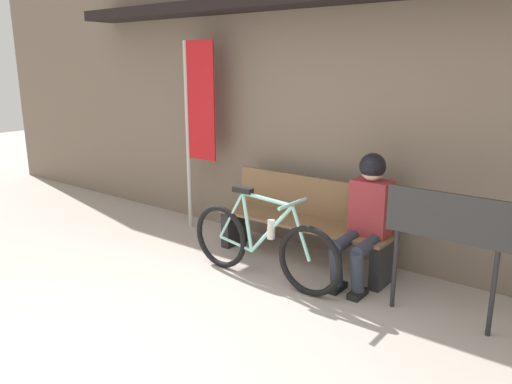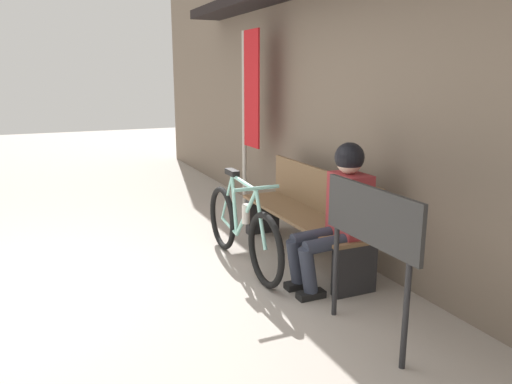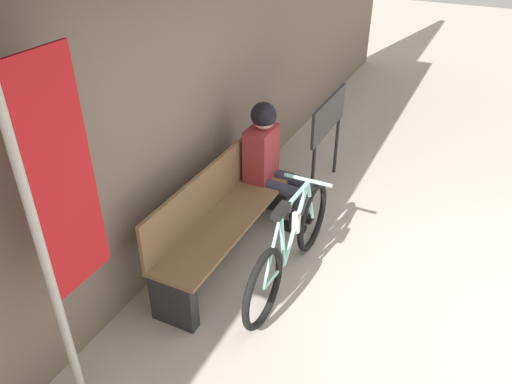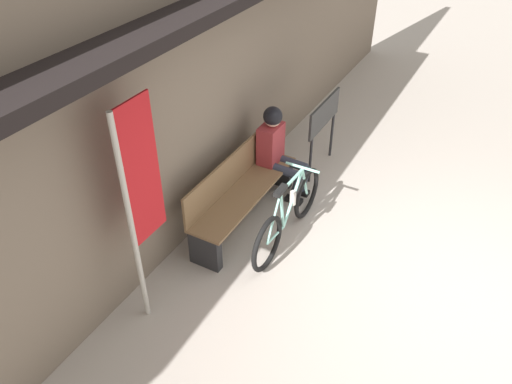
% 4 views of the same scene
% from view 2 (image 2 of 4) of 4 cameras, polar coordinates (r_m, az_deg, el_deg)
% --- Properties ---
extents(ground_plane, '(24.00, 24.00, 0.00)m').
position_cam_2_polar(ground_plane, '(4.23, -24.64, -11.31)').
color(ground_plane, '#ADA399').
extents(storefront_wall, '(12.00, 0.56, 3.20)m').
position_cam_2_polar(storefront_wall, '(4.70, 10.66, 12.94)').
color(storefront_wall, '#756656').
rests_on(storefront_wall, ground_plane).
extents(park_bench_near, '(1.80, 0.42, 0.83)m').
position_cam_2_polar(park_bench_near, '(4.63, 5.84, -2.82)').
color(park_bench_near, brown).
rests_on(park_bench_near, ground_plane).
extents(bicycle, '(1.61, 0.40, 0.84)m').
position_cam_2_polar(bicycle, '(4.42, -1.65, -4.26)').
color(bicycle, black).
rests_on(bicycle, ground_plane).
extents(person_seated, '(0.34, 0.61, 1.17)m').
position_cam_2_polar(person_seated, '(3.93, 9.51, -1.68)').
color(person_seated, '#2D3342').
rests_on(person_seated, ground_plane).
extents(banner_pole, '(0.45, 0.05, 2.16)m').
position_cam_2_polar(banner_pole, '(5.85, -0.79, 10.23)').
color(banner_pole, '#B7B2A8').
rests_on(banner_pole, ground_plane).
extents(signboard, '(0.91, 0.04, 1.01)m').
position_cam_2_polar(signboard, '(3.16, 12.95, -3.95)').
color(signboard, '#232326').
rests_on(signboard, ground_plane).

